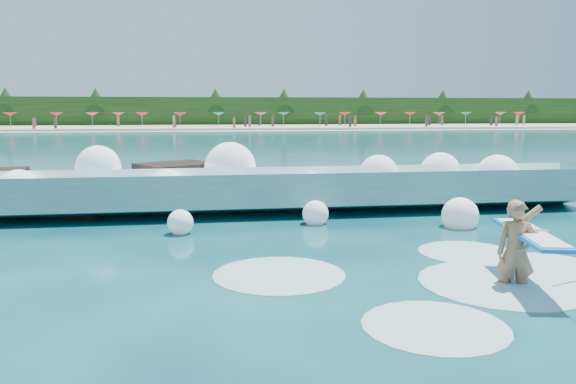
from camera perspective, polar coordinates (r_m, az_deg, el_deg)
name	(u,v)px	position (r m, az deg, el deg)	size (l,w,h in m)	color
ground	(222,276)	(10.22, -6.73, -8.49)	(200.00, 200.00, 0.00)	#082D41
beach	(204,127)	(87.82, -8.49, 6.51)	(140.00, 20.00, 0.40)	tan
wet_band	(205,131)	(76.83, -8.45, 6.13)	(140.00, 5.00, 0.08)	silver
treeline	(204,112)	(97.78, -8.54, 8.04)	(140.00, 4.00, 5.00)	black
breaking_wave	(275,192)	(16.56, -1.37, 0.04)	(18.39, 2.85, 1.58)	teal
rock_cluster	(72,193)	(17.94, -21.11, -0.10)	(8.53, 3.60, 1.52)	black
surfer_with_board	(519,249)	(10.17, 22.44, -5.33)	(1.18, 2.95, 1.78)	#9B6B48
wave_spray	(286,178)	(16.52, -0.19, 1.44)	(15.01, 5.05, 2.16)	white
surf_foam	(464,280)	(10.41, 17.46, -8.51)	(8.69, 5.77, 0.14)	silver
beach_umbrellas	(204,114)	(89.92, -8.56, 7.85)	(110.96, 6.66, 0.50)	#C53958
beachgoers	(219,122)	(84.25, -7.02, 7.05)	(101.15, 13.89, 1.93)	#3F332D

